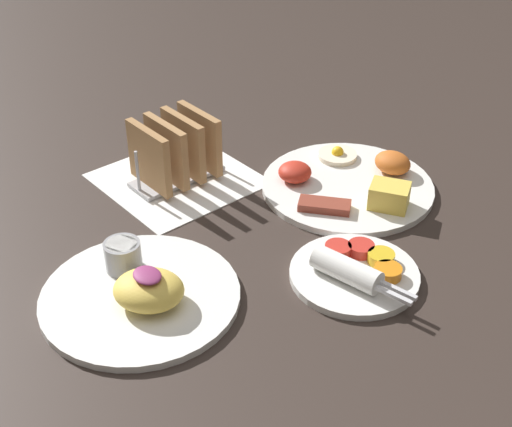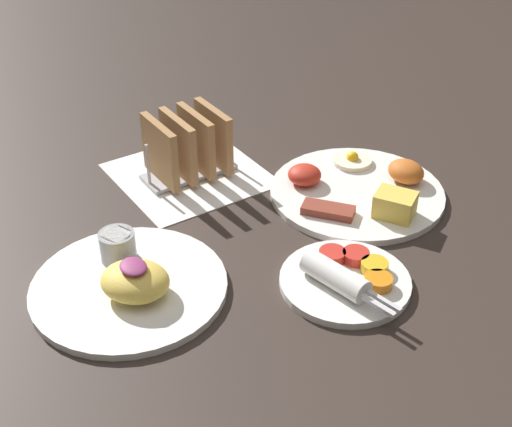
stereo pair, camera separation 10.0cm
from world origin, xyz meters
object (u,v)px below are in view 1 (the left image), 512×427
Objects in this scene: plate_breakfast at (350,183)px; toast_rack at (175,151)px; plate_condiments at (355,271)px; plate_foreground at (141,290)px.

toast_rack is at bearing -136.60° from plate_breakfast.
toast_rack reaches higher than plate_condiments.
toast_rack is at bearing 135.86° from plate_foreground.
plate_foreground reaches higher than plate_breakfast.
toast_rack is (-0.20, -0.19, 0.04)m from plate_breakfast.
plate_foreground is 0.29m from toast_rack.
plate_breakfast reaches higher than plate_condiments.
plate_breakfast is at bearing 134.72° from plate_condiments.
plate_foreground reaches higher than plate_condiments.
plate_foreground is 1.70× the size of toast_rack.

